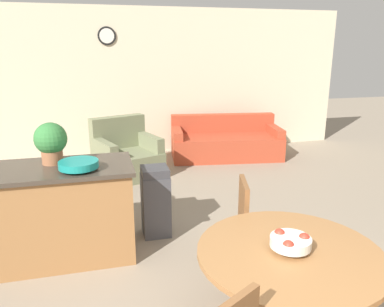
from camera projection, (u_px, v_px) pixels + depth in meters
The scene contains 10 objects.
wall_back at pixel (142, 82), 7.01m from camera, with size 8.00×0.09×2.70m.
dining_table at pixel (288, 273), 2.44m from camera, with size 1.19×1.19×0.74m.
dining_chair_far_side at pixel (256, 224), 3.26m from camera, with size 0.51×0.51×0.90m.
fruit_bowl at pixel (291, 242), 2.38m from camera, with size 0.26×0.26×0.12m.
kitchen_island at pixel (65, 212), 3.59m from camera, with size 1.31×0.73×0.93m.
teal_bowl at pixel (79, 164), 3.35m from camera, with size 0.35×0.35×0.09m.
potted_plant at pixel (51, 141), 3.50m from camera, with size 0.30×0.30×0.39m.
trash_bin at pixel (156, 201), 4.05m from camera, with size 0.29×0.30×0.77m.
couch at pixel (225, 143), 7.00m from camera, with size 2.09×1.20×0.75m.
armchair at pixel (126, 157), 5.96m from camera, with size 1.14×1.13×0.92m.
Camera 1 is at (-0.85, -1.14, 2.00)m, focal length 35.00 mm.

